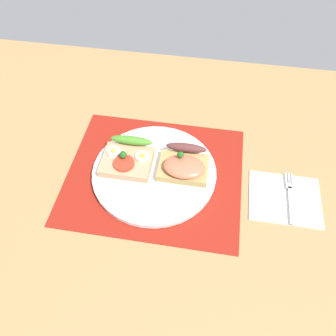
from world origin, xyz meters
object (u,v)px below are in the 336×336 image
object	(u,v)px
plate	(154,172)
sandwich_egg_tomato	(128,158)
sandwich_salmon	(184,164)
napkin	(285,198)
fork	(290,196)

from	to	relation	value
plate	sandwich_egg_tomato	world-z (taller)	sandwich_egg_tomato
sandwich_egg_tomato	sandwich_salmon	size ratio (longest dim) A/B	1.02
sandwich_egg_tomato	napkin	world-z (taller)	sandwich_egg_tomato
napkin	fork	distance (cm)	1.18
plate	fork	xyz separation A→B (cm)	(28.85, -1.40, -0.13)
fork	napkin	bearing A→B (deg)	-154.78
sandwich_egg_tomato	sandwich_salmon	bearing A→B (deg)	-0.85
sandwich_egg_tomato	plate	bearing A→B (deg)	-14.05
plate	sandwich_egg_tomato	size ratio (longest dim) A/B	2.49
sandwich_salmon	plate	bearing A→B (deg)	-167.66
plate	sandwich_egg_tomato	distance (cm)	6.64
sandwich_egg_tomato	napkin	distance (cm)	34.31
napkin	sandwich_salmon	bearing A→B (deg)	171.53
plate	fork	bearing A→B (deg)	-2.77
sandwich_egg_tomato	fork	size ratio (longest dim) A/B	0.86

